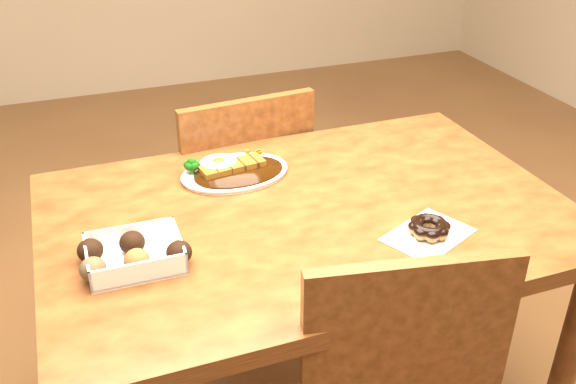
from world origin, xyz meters
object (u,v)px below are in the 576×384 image
object	(u,v)px
donut_box	(132,254)
table	(307,244)
chair_far	(236,203)
katsu_curry_plate	(233,170)
pon_de_ring	(429,228)

from	to	relation	value
donut_box	table	bearing A→B (deg)	11.06
chair_far	katsu_curry_plate	distance (m)	0.43
table	donut_box	size ratio (longest dim) A/B	5.49
chair_far	katsu_curry_plate	size ratio (longest dim) A/B	3.06
chair_far	donut_box	xyz separation A→B (m)	(-0.38, -0.62, 0.30)
donut_box	pon_de_ring	distance (m)	0.62
chair_far	pon_de_ring	xyz separation A→B (m)	(0.23, -0.73, 0.29)
katsu_curry_plate	donut_box	distance (m)	0.42
chair_far	pon_de_ring	distance (m)	0.82
donut_box	pon_de_ring	size ratio (longest dim) A/B	0.98
table	donut_box	distance (m)	0.44
table	chair_far	bearing A→B (deg)	92.91
table	katsu_curry_plate	size ratio (longest dim) A/B	4.22
chair_far	pon_de_ring	size ratio (longest dim) A/B	3.91
table	katsu_curry_plate	world-z (taller)	katsu_curry_plate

